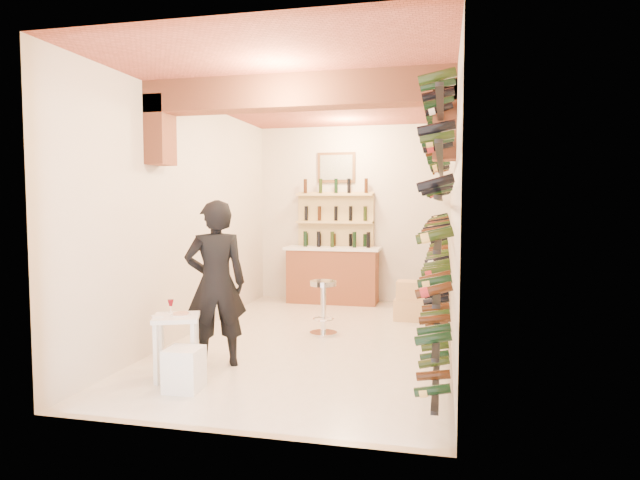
# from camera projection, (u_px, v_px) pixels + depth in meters

# --- Properties ---
(ground) EXTENTS (6.00, 6.00, 0.00)m
(ground) POSITION_uv_depth(u_px,v_px,m) (315.00, 340.00, 7.14)
(ground) COLOR beige
(ground) RESTS_ON ground
(room_shell) EXTENTS (3.52, 6.02, 3.21)m
(room_shell) POSITION_uv_depth(u_px,v_px,m) (310.00, 167.00, 6.73)
(room_shell) COLOR beige
(room_shell) RESTS_ON ground
(wine_rack) EXTENTS (0.32, 5.70, 2.56)m
(wine_rack) POSITION_uv_depth(u_px,v_px,m) (435.00, 224.00, 6.70)
(wine_rack) COLOR black
(wine_rack) RESTS_ON ground
(back_counter) EXTENTS (1.70, 0.62, 1.29)m
(back_counter) POSITION_uv_depth(u_px,v_px,m) (333.00, 273.00, 9.75)
(back_counter) COLOR brown
(back_counter) RESTS_ON ground
(back_shelving) EXTENTS (1.40, 0.31, 2.73)m
(back_shelving) POSITION_uv_depth(u_px,v_px,m) (335.00, 237.00, 9.94)
(back_shelving) COLOR tan
(back_shelving) RESTS_ON ground
(tasting_table) EXTENTS (0.59, 0.59, 0.79)m
(tasting_table) POSITION_uv_depth(u_px,v_px,m) (176.00, 327.00, 5.55)
(tasting_table) COLOR white
(tasting_table) RESTS_ON ground
(white_stool) EXTENTS (0.35, 0.35, 0.41)m
(white_stool) POSITION_uv_depth(u_px,v_px,m) (184.00, 369.00, 5.21)
(white_stool) COLOR white
(white_stool) RESTS_ON ground
(person) EXTENTS (0.80, 0.71, 1.84)m
(person) POSITION_uv_depth(u_px,v_px,m) (216.00, 284.00, 5.95)
(person) COLOR black
(person) RESTS_ON ground
(chrome_barstool) EXTENTS (0.38, 0.38, 0.74)m
(chrome_barstool) POSITION_uv_depth(u_px,v_px,m) (323.00, 303.00, 7.41)
(chrome_barstool) COLOR silver
(chrome_barstool) RESTS_ON ground
(crate_lower) EXTENTS (0.56, 0.41, 0.32)m
(crate_lower) POSITION_uv_depth(u_px,v_px,m) (412.00, 310.00, 8.32)
(crate_lower) COLOR tan
(crate_lower) RESTS_ON ground
(crate_upper) EXTENTS (0.49, 0.35, 0.28)m
(crate_upper) POSITION_uv_depth(u_px,v_px,m) (413.00, 290.00, 8.30)
(crate_upper) COLOR tan
(crate_upper) RESTS_ON crate_lower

